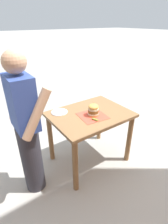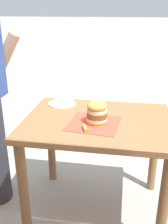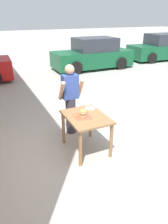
{
  "view_description": "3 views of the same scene",
  "coord_description": "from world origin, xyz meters",
  "views": [
    {
      "loc": [
        -1.64,
        1.25,
        1.9
      ],
      "look_at": [
        0.0,
        0.1,
        0.85
      ],
      "focal_mm": 28.0,
      "sensor_mm": 36.0,
      "label": 1
    },
    {
      "loc": [
        -1.7,
        -0.18,
        1.55
      ],
      "look_at": [
        0.0,
        0.1,
        0.85
      ],
      "focal_mm": 42.0,
      "sensor_mm": 36.0,
      "label": 2
    },
    {
      "loc": [
        -1.75,
        -3.63,
        2.7
      ],
      "look_at": [
        0.0,
        0.1,
        0.85
      ],
      "focal_mm": 35.0,
      "sensor_mm": 36.0,
      "label": 3
    }
  ],
  "objects": [
    {
      "name": "ground_plane",
      "position": [
        0.0,
        0.0,
        0.0
      ],
      "size": [
        80.0,
        80.0,
        0.0
      ],
      "primitive_type": "plane",
      "color": "#ADAAA3"
    },
    {
      "name": "patio_table",
      "position": [
        0.0,
        0.0,
        0.66
      ],
      "size": [
        0.8,
        1.04,
        0.8
      ],
      "color": "olive",
      "rests_on": "ground"
    },
    {
      "name": "serving_paper",
      "position": [
        -0.08,
        0.02,
        0.8
      ],
      "size": [
        0.37,
        0.37,
        0.0
      ],
      "primitive_type": "cube",
      "rotation": [
        0.0,
        0.0,
        -0.11
      ],
      "color": "#D64C38",
      "rests_on": "patio_table"
    },
    {
      "name": "sandwich",
      "position": [
        -0.07,
        0.0,
        0.88
      ],
      "size": [
        0.14,
        0.14,
        0.19
      ],
      "color": "gold",
      "rests_on": "serving_paper"
    },
    {
      "name": "pickle_spear",
      "position": [
        -0.19,
        0.06,
        0.82
      ],
      "size": [
        0.08,
        0.05,
        0.02
      ],
      "primitive_type": "cylinder",
      "rotation": [
        0.0,
        1.57,
        0.33
      ],
      "color": "#8EA83D",
      "rests_on": "serving_paper"
    },
    {
      "name": "side_plate_with_forks",
      "position": [
        0.26,
        0.33,
        0.81
      ],
      "size": [
        0.22,
        0.22,
        0.02
      ],
      "color": "white",
      "rests_on": "patio_table"
    },
    {
      "name": "diner_across_table",
      "position": [
        0.0,
        0.85,
        0.88
      ],
      "size": [
        0.55,
        0.35,
        1.69
      ],
      "color": "#33333D",
      "rests_on": "ground"
    },
    {
      "name": "parked_car_mid_block",
      "position": [
        3.71,
        6.89,
        0.72
      ],
      "size": [
        4.21,
        1.85,
        1.6
      ],
      "color": "#145933",
      "rests_on": "ground"
    },
    {
      "name": "parked_car_far_end",
      "position": [
        8.89,
        7.29,
        0.72
      ],
      "size": [
        4.31,
        2.05,
        1.6
      ],
      "color": "#145933",
      "rests_on": "ground"
    }
  ]
}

